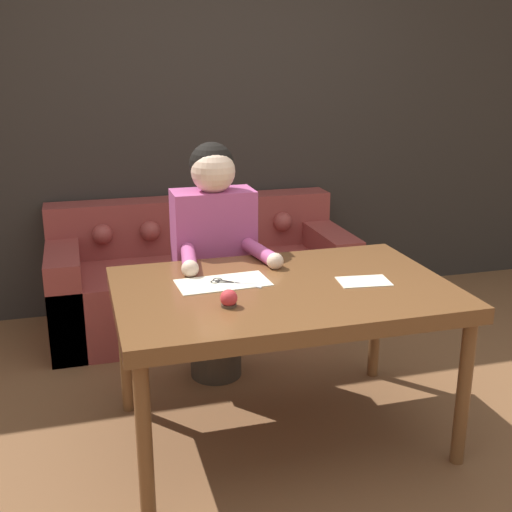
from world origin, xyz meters
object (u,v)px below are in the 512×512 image
at_px(couch, 201,280).
at_px(person, 214,260).
at_px(dining_table, 283,300).
at_px(pin_cushion, 229,299).
at_px(scissors, 228,282).

height_order(couch, person, person).
xyz_separation_m(dining_table, pin_cushion, (-0.29, -0.17, 0.10)).
distance_m(couch, pin_cushion, 1.67).
distance_m(couch, person, 0.85).
bearing_deg(dining_table, couch, 93.91).
distance_m(scissors, pin_cushion, 0.28).
bearing_deg(person, dining_table, -75.67).
bearing_deg(couch, pin_cushion, -96.79).
relative_size(dining_table, couch, 0.77).
height_order(couch, scissors, couch).
xyz_separation_m(scissors, pin_cushion, (-0.06, -0.28, 0.03)).
relative_size(dining_table, scissors, 6.45).
xyz_separation_m(couch, person, (-0.07, -0.76, 0.38)).
bearing_deg(pin_cushion, scissors, 77.26).
bearing_deg(pin_cushion, dining_table, 31.14).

